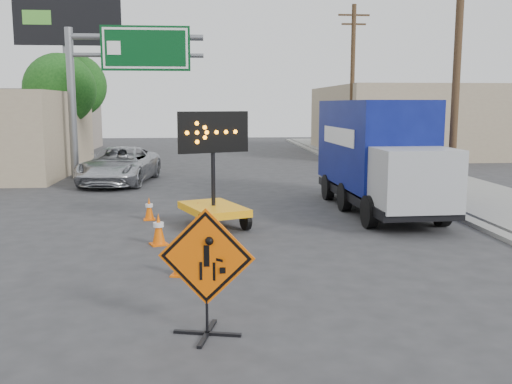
{
  "coord_description": "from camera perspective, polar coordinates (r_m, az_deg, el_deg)",
  "views": [
    {
      "loc": [
        -0.34,
        -8.85,
        3.41
      ],
      "look_at": [
        0.7,
        3.55,
        1.49
      ],
      "focal_mm": 40.0,
      "sensor_mm": 36.0,
      "label": 1
    }
  ],
  "objects": [
    {
      "name": "utility_pole_near",
      "position": [
        20.65,
        19.46,
        11.84
      ],
      "size": [
        1.8,
        0.26,
        9.0
      ],
      "color": "#4A321F",
      "rests_on": "ground"
    },
    {
      "name": "cone_d",
      "position": [
        17.22,
        -10.63,
        -1.63
      ],
      "size": [
        0.38,
        0.38,
        0.68
      ],
      "rotation": [
        0.0,
        0.0,
        0.12
      ],
      "color": "#E95904",
      "rests_on": "ground"
    },
    {
      "name": "curb_right",
      "position": [
        25.24,
        12.63,
        0.95
      ],
      "size": [
        0.4,
        60.0,
        0.12
      ],
      "primitive_type": "cube",
      "color": "gray",
      "rests_on": "ground"
    },
    {
      "name": "cone_a",
      "position": [
        11.59,
        -7.55,
        -6.54
      ],
      "size": [
        0.44,
        0.44,
        0.72
      ],
      "rotation": [
        0.0,
        0.0,
        -0.22
      ],
      "color": "#E95904",
      "rests_on": "ground"
    },
    {
      "name": "sidewalk_right",
      "position": [
        26.02,
        17.47,
        1.02
      ],
      "size": [
        4.0,
        60.0,
        0.15
      ],
      "primitive_type": "cube",
      "color": "gray",
      "rests_on": "ground"
    },
    {
      "name": "tree_left_near",
      "position": [
        31.8,
        -19.02,
        9.68
      ],
      "size": [
        3.71,
        3.71,
        6.03
      ],
      "color": "#4A321F",
      "rests_on": "ground"
    },
    {
      "name": "billboard",
      "position": [
        35.85,
        -18.3,
        14.68
      ],
      "size": [
        6.1,
        0.54,
        9.85
      ],
      "color": "slate",
      "rests_on": "ground"
    },
    {
      "name": "construction_sign",
      "position": [
        8.46,
        -4.98,
        -7.71
      ],
      "size": [
        1.42,
        1.02,
        1.92
      ],
      "rotation": [
        0.0,
        0.0,
        -0.23
      ],
      "color": "black",
      "rests_on": "ground"
    },
    {
      "name": "ground",
      "position": [
        9.49,
        -2.48,
        -12.28
      ],
      "size": [
        100.0,
        100.0,
        0.0
      ],
      "primitive_type": "plane",
      "color": "#2D2D30",
      "rests_on": "ground"
    },
    {
      "name": "cone_c",
      "position": [
        16.36,
        -5.81,
        -2.12
      ],
      "size": [
        0.43,
        0.43,
        0.65
      ],
      "rotation": [
        0.0,
        0.0,
        -0.39
      ],
      "color": "#E95904",
      "rests_on": "ground"
    },
    {
      "name": "box_truck",
      "position": [
        18.65,
        12.08,
        3.02
      ],
      "size": [
        2.57,
        7.49,
        3.53
      ],
      "rotation": [
        0.0,
        0.0,
        0.03
      ],
      "color": "black",
      "rests_on": "ground"
    },
    {
      "name": "tree_left_far",
      "position": [
        39.82,
        -17.64,
        10.09
      ],
      "size": [
        4.1,
        4.1,
        6.66
      ],
      "color": "#4A321F",
      "rests_on": "ground"
    },
    {
      "name": "storefront_left_far",
      "position": [
        45.31,
        -23.84,
        6.52
      ],
      "size": [
        12.0,
        10.0,
        4.4
      ],
      "primitive_type": "cube",
      "color": "gray",
      "rests_on": "ground"
    },
    {
      "name": "utility_pole_far",
      "position": [
        33.92,
        9.61,
        10.82
      ],
      "size": [
        1.8,
        0.26,
        9.0
      ],
      "color": "#4A321F",
      "rests_on": "ground"
    },
    {
      "name": "building_right_far",
      "position": [
        41.09,
        14.25,
        6.98
      ],
      "size": [
        10.0,
        14.0,
        4.6
      ],
      "primitive_type": "cube",
      "color": "tan",
      "rests_on": "ground"
    },
    {
      "name": "arrow_board",
      "position": [
        15.95,
        -4.28,
        -0.98
      ],
      "size": [
        2.09,
        2.6,
        3.22
      ],
      "rotation": [
        0.0,
        0.0,
        0.38
      ],
      "color": "#FFA50E",
      "rests_on": "ground"
    },
    {
      "name": "cone_b",
      "position": [
        14.13,
        -9.72,
        -3.66
      ],
      "size": [
        0.52,
        0.52,
        0.79
      ],
      "rotation": [
        0.0,
        0.0,
        0.37
      ],
      "color": "#E95904",
      "rests_on": "ground"
    },
    {
      "name": "pickup_truck",
      "position": [
        25.4,
        -13.49,
        2.61
      ],
      "size": [
        3.29,
        5.93,
        1.57
      ],
      "primitive_type": "imported",
      "rotation": [
        0.0,
        0.0,
        -0.13
      ],
      "color": "#B3B6BB",
      "rests_on": "ground"
    },
    {
      "name": "highway_gantry",
      "position": [
        27.17,
        -13.77,
        12.05
      ],
      "size": [
        6.18,
        0.38,
        6.9
      ],
      "color": "slate",
      "rests_on": "ground"
    }
  ]
}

